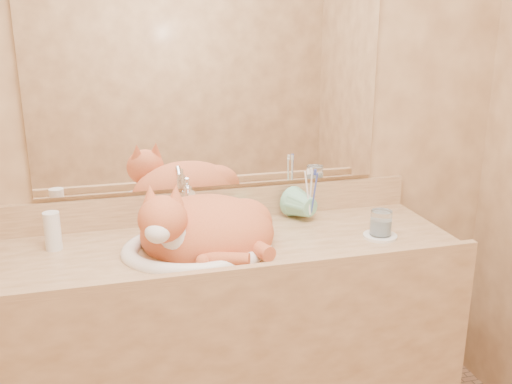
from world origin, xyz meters
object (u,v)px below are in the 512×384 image
object	(u,v)px
soap_dispenser	(244,207)
toothbrush_cup	(311,209)
cat	(202,226)
sink_basin	(197,228)
vanity_counter	(230,351)
water_glass	(381,223)

from	to	relation	value
soap_dispenser	toothbrush_cup	distance (m)	0.26
cat	soap_dispenser	xyz separation A→B (m)	(0.19, 0.15, 0.00)
sink_basin	toothbrush_cup	world-z (taller)	sink_basin
vanity_counter	toothbrush_cup	world-z (taller)	toothbrush_cup
cat	water_glass	world-z (taller)	cat
vanity_counter	soap_dispenser	bearing A→B (deg)	56.48
sink_basin	soap_dispenser	xyz separation A→B (m)	(0.20, 0.16, 0.01)
vanity_counter	cat	distance (m)	0.52
toothbrush_cup	water_glass	xyz separation A→B (m)	(0.19, -0.21, -0.00)
cat	water_glass	size ratio (longest dim) A/B	5.15
cat	toothbrush_cup	world-z (taller)	cat
vanity_counter	cat	bearing A→B (deg)	-170.49
cat	soap_dispenser	distance (m)	0.24
vanity_counter	soap_dispenser	world-z (taller)	soap_dispenser
toothbrush_cup	water_glass	bearing A→B (deg)	-47.39
water_glass	sink_basin	bearing A→B (deg)	174.92
cat	toothbrush_cup	size ratio (longest dim) A/B	3.80
soap_dispenser	water_glass	bearing A→B (deg)	-15.09
toothbrush_cup	water_glass	distance (m)	0.28
soap_dispenser	sink_basin	bearing A→B (deg)	-132.01
cat	toothbrush_cup	distance (m)	0.47
vanity_counter	soap_dispenser	distance (m)	0.54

